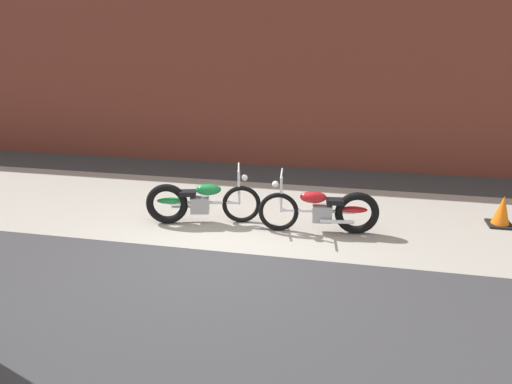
# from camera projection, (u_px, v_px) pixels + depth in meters

# --- Properties ---
(ground_plane) EXTENTS (80.00, 80.00, 0.00)m
(ground_plane) POSITION_uv_depth(u_px,v_px,m) (218.00, 251.00, 7.09)
(ground_plane) COLOR #38383A
(sidewalk_slab) EXTENTS (36.00, 3.50, 0.01)m
(sidewalk_slab) POSITION_uv_depth(u_px,v_px,m) (243.00, 211.00, 8.71)
(sidewalk_slab) COLOR #9E998E
(sidewalk_slab) RESTS_ON ground
(brick_building_wall) EXTENTS (36.00, 0.50, 5.57)m
(brick_building_wall) POSITION_uv_depth(u_px,v_px,m) (275.00, 51.00, 10.99)
(brick_building_wall) COLOR brown
(brick_building_wall) RESTS_ON ground
(motorcycle_green) EXTENTS (1.97, 0.73, 1.03)m
(motorcycle_green) POSITION_uv_depth(u_px,v_px,m) (195.00, 202.00, 8.03)
(motorcycle_green) COLOR black
(motorcycle_green) RESTS_ON ground
(motorcycle_red) EXTENTS (2.00, 0.58, 1.03)m
(motorcycle_red) POSITION_uv_depth(u_px,v_px,m) (327.00, 210.00, 7.64)
(motorcycle_red) COLOR black
(motorcycle_red) RESTS_ON ground
(traffic_cone) EXTENTS (0.40, 0.40, 0.55)m
(traffic_cone) POSITION_uv_depth(u_px,v_px,m) (502.00, 212.00, 7.96)
(traffic_cone) COLOR orange
(traffic_cone) RESTS_ON ground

